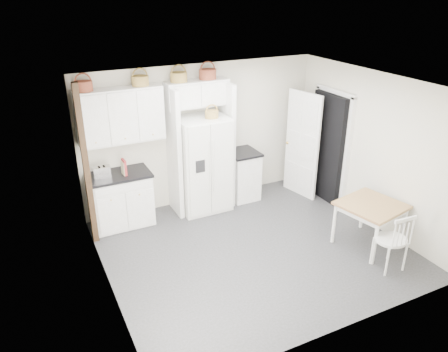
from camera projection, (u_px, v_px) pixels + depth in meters
floor at (253, 248)px, 6.95m from camera, size 4.50×4.50×0.00m
ceiling at (259, 86)px, 5.89m from camera, size 4.50×4.50×0.00m
wall_back at (202, 135)px, 8.06m from camera, size 4.50×0.00×4.50m
wall_left at (101, 205)px, 5.52m from camera, size 0.00×4.00×4.00m
wall_right at (372, 150)px, 7.32m from camera, size 0.00×4.00×4.00m
refrigerator at (203, 164)px, 7.88m from camera, size 0.90×0.73×1.74m
base_cab_left at (122, 200)px, 7.50m from camera, size 0.98×0.62×0.91m
base_cab_right at (242, 175)px, 8.44m from camera, size 0.52×0.62×0.91m
dining_table at (369, 224)px, 6.92m from camera, size 1.04×1.04×0.73m
windsor_chair at (391, 239)px, 6.31m from camera, size 0.49×0.45×0.96m
counter_left at (119, 175)px, 7.30m from camera, size 1.03×0.66×0.04m
counter_right at (243, 152)px, 8.25m from camera, size 0.56×0.66×0.04m
toaster at (102, 172)px, 7.12m from camera, size 0.28×0.18×0.19m
cookbook_red at (124, 167)px, 7.21m from camera, size 0.05×0.18×0.26m
cookbook_cream at (123, 168)px, 7.21m from camera, size 0.05×0.16×0.23m
basket_upper_a at (84, 86)px, 6.65m from camera, size 0.28×0.28×0.16m
basket_upper_c at (140, 81)px, 7.01m from camera, size 0.28×0.28×0.16m
basket_bridge_a at (179, 77)px, 7.27m from camera, size 0.29×0.29×0.16m
basket_bridge_b at (208, 74)px, 7.48m from camera, size 0.30×0.30×0.17m
basket_fridge_b at (212, 114)px, 7.47m from camera, size 0.24×0.24×0.13m
upper_cabinet at (120, 116)px, 7.07m from camera, size 1.40×0.34×0.90m
bridge_cabinet at (197, 93)px, 7.52m from camera, size 1.12×0.34×0.45m
fridge_panel_left at (174, 153)px, 7.61m from camera, size 0.08×0.60×2.30m
fridge_panel_right at (226, 144)px, 8.02m from camera, size 0.08×0.60×2.30m
trim_post at (86, 167)px, 6.64m from camera, size 0.09×0.09×2.60m
doorway_void at (328, 148)px, 8.22m from camera, size 0.18×0.85×2.05m
door_slab at (302, 145)px, 8.35m from camera, size 0.21×0.79×2.05m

